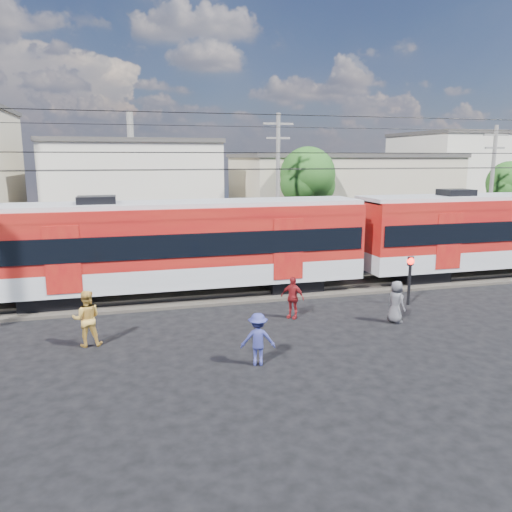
% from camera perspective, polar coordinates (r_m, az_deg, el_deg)
% --- Properties ---
extents(ground, '(120.00, 120.00, 0.00)m').
position_cam_1_polar(ground, '(14.71, -2.54, -12.87)').
color(ground, black).
rests_on(ground, ground).
extents(track_bed, '(70.00, 3.40, 0.12)m').
position_cam_1_polar(track_bed, '(22.13, -7.04, -4.46)').
color(track_bed, '#2D2823').
rests_on(track_bed, ground).
extents(rail_near, '(70.00, 0.12, 0.12)m').
position_cam_1_polar(rail_near, '(21.38, -6.77, -4.68)').
color(rail_near, '#59544C').
rests_on(rail_near, track_bed).
extents(rail_far, '(70.00, 0.12, 0.12)m').
position_cam_1_polar(rail_far, '(22.81, -7.32, -3.68)').
color(rail_far, '#59544C').
rests_on(rail_far, track_bed).
extents(commuter_train, '(50.30, 3.08, 4.17)m').
position_cam_1_polar(commuter_train, '(21.56, -8.37, 1.47)').
color(commuter_train, black).
rests_on(commuter_train, ground).
extents(building_midwest, '(12.24, 12.24, 7.30)m').
position_cam_1_polar(building_midwest, '(40.20, -13.87, 7.52)').
color(building_midwest, beige).
rests_on(building_midwest, ground).
extents(building_mideast, '(16.32, 10.20, 6.30)m').
position_cam_1_polar(building_mideast, '(40.87, 9.47, 7.04)').
color(building_mideast, tan).
rests_on(building_mideast, ground).
extents(building_east, '(10.20, 10.20, 8.30)m').
position_cam_1_polar(building_east, '(51.45, 22.11, 8.32)').
color(building_east, beige).
rests_on(building_east, ground).
extents(utility_pole_mid, '(1.80, 0.24, 8.50)m').
position_cam_1_polar(utility_pole_mid, '(29.52, 2.51, 8.33)').
color(utility_pole_mid, slate).
rests_on(utility_pole_mid, ground).
extents(utility_pole_east, '(1.80, 0.24, 8.00)m').
position_cam_1_polar(utility_pole_east, '(35.52, 25.31, 7.35)').
color(utility_pole_east, slate).
rests_on(utility_pole_east, ground).
extents(tree_near, '(3.82, 3.64, 6.72)m').
position_cam_1_polar(tree_near, '(33.49, 6.17, 8.83)').
color(tree_near, '#382619').
rests_on(tree_near, ground).
extents(tree_far, '(3.36, 3.12, 5.76)m').
position_cam_1_polar(tree_far, '(40.60, 27.02, 7.14)').
color(tree_far, '#382619').
rests_on(tree_far, ground).
extents(pedestrian_b, '(0.90, 0.70, 1.84)m').
position_cam_1_polar(pedestrian_b, '(17.02, -18.79, -6.77)').
color(pedestrian_b, gold).
rests_on(pedestrian_b, ground).
extents(pedestrian_c, '(1.12, 0.79, 1.57)m').
position_cam_1_polar(pedestrian_c, '(14.75, 0.22, -9.48)').
color(pedestrian_c, navy).
rests_on(pedestrian_c, ground).
extents(pedestrian_d, '(0.95, 0.93, 1.60)m').
position_cam_1_polar(pedestrian_d, '(18.95, 4.17, -4.74)').
color(pedestrian_d, maroon).
rests_on(pedestrian_d, ground).
extents(pedestrian_e, '(0.69, 0.87, 1.57)m').
position_cam_1_polar(pedestrian_e, '(19.11, 15.70, -5.05)').
color(pedestrian_e, '#4C4C51').
rests_on(pedestrian_e, ground).
extents(crossing_signal, '(0.30, 0.30, 2.03)m').
position_cam_1_polar(crossing_signal, '(21.37, 17.18, -1.71)').
color(crossing_signal, black).
rests_on(crossing_signal, ground).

